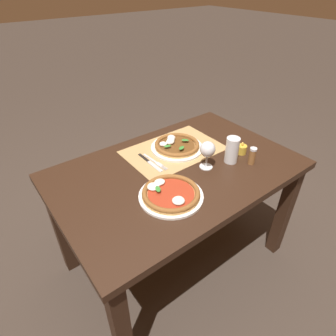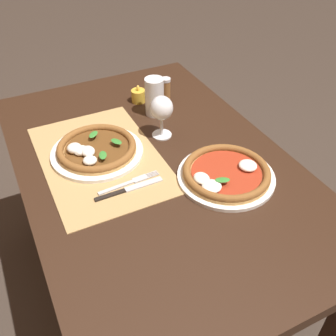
{
  "view_description": "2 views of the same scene",
  "coord_description": "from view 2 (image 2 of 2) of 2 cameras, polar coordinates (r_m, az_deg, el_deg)",
  "views": [
    {
      "loc": [
        0.78,
        0.94,
        1.61
      ],
      "look_at": [
        0.08,
        0.02,
        0.78
      ],
      "focal_mm": 30.0,
      "sensor_mm": 36.0,
      "label": 1
    },
    {
      "loc": [
        0.92,
        -0.4,
        1.54
      ],
      "look_at": [
        0.09,
        0.01,
        0.77
      ],
      "focal_mm": 42.0,
      "sensor_mm": 36.0,
      "label": 2
    }
  ],
  "objects": [
    {
      "name": "votive_candle",
      "position": [
        1.6,
        -4.32,
        10.34
      ],
      "size": [
        0.06,
        0.06,
        0.07
      ],
      "color": "gold",
      "rests_on": "dining_table"
    },
    {
      "name": "ground_plane",
      "position": [
        1.84,
        -1.43,
        -17.53
      ],
      "size": [
        24.0,
        24.0,
        0.0
      ],
      "primitive_type": "plane",
      "color": "#382D26"
    },
    {
      "name": "paper_placemat",
      "position": [
        1.32,
        -9.81,
        1.43
      ],
      "size": [
        0.56,
        0.37,
        0.0
      ],
      "primitive_type": "cube",
      "color": "#A88451",
      "rests_on": "dining_table"
    },
    {
      "name": "pint_glass",
      "position": [
        1.5,
        -1.97,
        10.2
      ],
      "size": [
        0.07,
        0.07,
        0.15
      ],
      "color": "silver",
      "rests_on": "dining_table"
    },
    {
      "name": "knife",
      "position": [
        1.18,
        -5.64,
        -3.05
      ],
      "size": [
        0.02,
        0.22,
        0.01
      ],
      "color": "black",
      "rests_on": "paper_placemat"
    },
    {
      "name": "fork",
      "position": [
        1.2,
        -5.62,
        -2.13
      ],
      "size": [
        0.03,
        0.2,
        0.0
      ],
      "color": "#B7B7BC",
      "rests_on": "paper_placemat"
    },
    {
      "name": "pizza_near",
      "position": [
        1.32,
        -10.43,
        2.67
      ],
      "size": [
        0.31,
        0.31,
        0.05
      ],
      "color": "silver",
      "rests_on": "paper_placemat"
    },
    {
      "name": "wine_glass",
      "position": [
        1.35,
        -0.94,
        8.46
      ],
      "size": [
        0.08,
        0.08,
        0.16
      ],
      "color": "silver",
      "rests_on": "dining_table"
    },
    {
      "name": "dining_table",
      "position": [
        1.35,
        -1.85,
        -2.7
      ],
      "size": [
        1.3,
        0.84,
        0.74
      ],
      "color": "black",
      "rests_on": "ground"
    },
    {
      "name": "pizza_far",
      "position": [
        1.22,
        8.43,
        -0.79
      ],
      "size": [
        0.3,
        0.3,
        0.05
      ],
      "color": "silver",
      "rests_on": "dining_table"
    },
    {
      "name": "pepper_shaker",
      "position": [
        1.6,
        -0.31,
        11.34
      ],
      "size": [
        0.04,
        0.04,
        0.1
      ],
      "color": "brown",
      "rests_on": "dining_table"
    }
  ]
}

